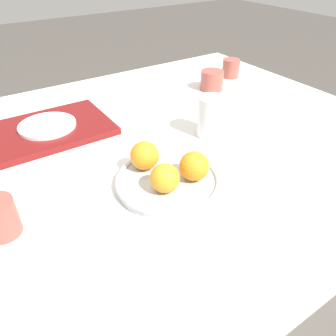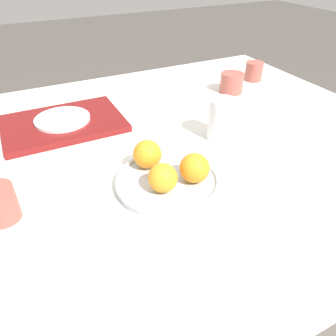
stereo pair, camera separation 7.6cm
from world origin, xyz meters
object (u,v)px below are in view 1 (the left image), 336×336
Objects in this scene: cup_0 at (231,68)px; side_plate at (47,125)px; orange_1 at (144,156)px; water_glass at (210,117)px; fruit_platter at (168,181)px; cup_2 at (212,80)px; orange_0 at (165,178)px; orange_2 at (194,166)px; serving_tray at (48,130)px.

side_plate is at bearing -175.33° from cup_0.
water_glass reaches higher than orange_1.
water_glass is (0.24, 0.14, 0.05)m from fruit_platter.
fruit_platter is 1.49× the size of side_plate.
cup_0 is (0.79, 0.06, 0.01)m from side_plate.
cup_2 is at bearing 41.03° from fruit_platter.
side_plate is (-0.13, 0.44, -0.02)m from orange_0.
fruit_platter is 0.28m from water_glass.
orange_0 is 0.10m from orange_1.
cup_2 is (0.47, 0.41, 0.03)m from fruit_platter.
fruit_platter is 3.40× the size of cup_0.
orange_2 reaches higher than serving_tray.
orange_2 is 0.81× the size of cup_2.
serving_tray is (-0.40, 0.28, -0.05)m from water_glass.
orange_2 is 0.77m from cup_0.
water_glass is at bearing 29.79° from fruit_platter.
orange_0 is at bearing 179.87° from orange_2.
water_glass is at bearing 13.58° from orange_1.
side_plate is at bearing 111.28° from fruit_platter.
orange_0 is 0.46m from serving_tray.
cup_2 is at bearing 49.45° from water_glass.
orange_0 reaches higher than fruit_platter.
fruit_platter is 0.44m from serving_tray.
orange_2 is at bearing -64.01° from serving_tray.
serving_tray is at bearing 115.99° from orange_2.
water_glass reaches higher than fruit_platter.
orange_0 is 0.08m from orange_2.
side_plate is (-0.14, 0.34, -0.03)m from orange_1.
water_glass is 0.49m from side_plate.
fruit_platter is 0.05m from orange_0.
side_plate is (-0.00, 0.00, 0.02)m from serving_tray.
orange_1 reaches higher than orange_0.
orange_1 reaches higher than fruit_platter.
water_glass is at bearing -34.94° from serving_tray.
cup_0 is at bearing 31.88° from orange_1.
orange_0 is 0.31m from water_glass.
water_glass reaches higher than cup_0.
fruit_platter is at bearing -68.72° from serving_tray.
fruit_platter is at bearing 46.51° from orange_0.
water_glass reaches higher than orange_0.
fruit_platter is at bearing -142.82° from cup_0.
orange_2 reaches higher than fruit_platter.
cup_2 is (0.42, 0.44, -0.01)m from orange_2.
cup_0 is (0.58, 0.51, -0.01)m from orange_2.
orange_0 is 0.40× the size of side_plate.
cup_0 is at bearing 22.90° from cup_2.
water_glass is at bearing 41.95° from orange_2.
orange_1 is at bearing -148.12° from cup_0.
orange_2 is (0.08, -0.00, 0.00)m from orange_0.
water_glass is 0.52m from cup_0.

